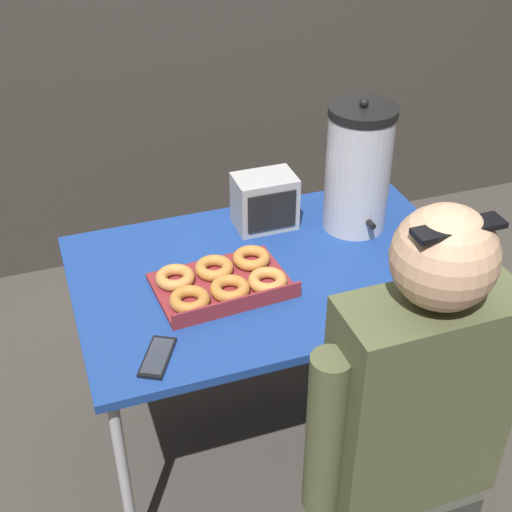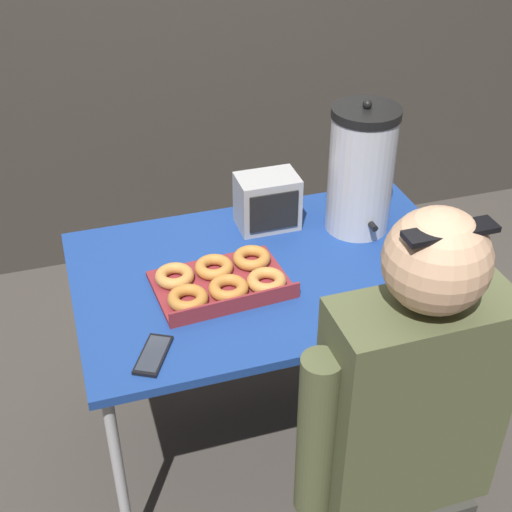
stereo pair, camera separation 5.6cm
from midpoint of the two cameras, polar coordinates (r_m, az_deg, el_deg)
ground_plane at (r=2.66m, az=0.46°, el=-13.43°), size 12.00×12.00×0.00m
folding_table at (r=2.22m, az=0.53°, el=-2.03°), size 1.21×0.79×0.70m
donut_box at (r=2.10m, az=-3.50°, el=-2.04°), size 0.41×0.30×0.05m
coffee_urn at (r=2.32m, az=7.47°, el=6.96°), size 0.22×0.24×0.45m
cell_phone at (r=1.90m, az=-8.73°, el=-8.00°), size 0.13×0.17×0.01m
space_heater at (r=2.36m, az=0.02°, el=4.38°), size 0.20×0.14×0.18m
person_seated at (r=1.86m, az=11.48°, el=-13.92°), size 0.57×0.24×1.26m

